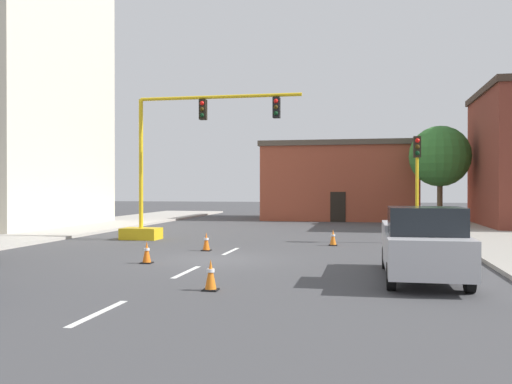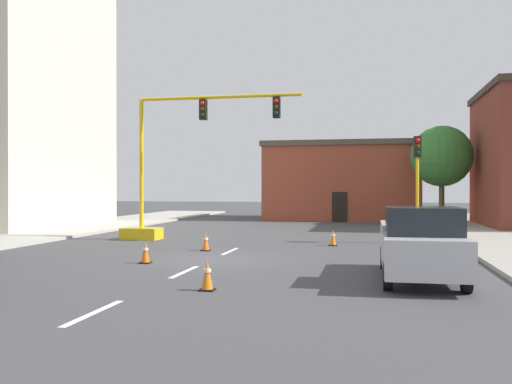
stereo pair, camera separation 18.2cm
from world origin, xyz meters
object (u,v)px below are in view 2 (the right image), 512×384
(traffic_light_pole_right, at_px, (417,165))
(traffic_cone_roadside_d, at_px, (333,238))
(traffic_cone_roadside_c, at_px, (145,252))
(traffic_cone_roadside_a, at_px, (207,275))
(traffic_cone_roadside_b, at_px, (206,242))
(traffic_signal_gantry, at_px, (163,193))
(pickup_truck_silver, at_px, (420,244))
(tree_right_far, at_px, (442,156))

(traffic_light_pole_right, xyz_separation_m, traffic_cone_roadside_d, (-3.64, -1.79, -3.19))
(traffic_cone_roadside_d, bearing_deg, traffic_cone_roadside_c, -129.48)
(traffic_cone_roadside_a, distance_m, traffic_cone_roadside_b, 8.58)
(traffic_light_pole_right, distance_m, traffic_cone_roadside_c, 13.14)
(traffic_signal_gantry, height_order, traffic_cone_roadside_b, traffic_signal_gantry)
(pickup_truck_silver, height_order, traffic_cone_roadside_c, pickup_truck_silver)
(pickup_truck_silver, xyz_separation_m, traffic_cone_roadside_d, (-2.89, 8.53, -0.63))
(traffic_cone_roadside_a, height_order, traffic_cone_roadside_d, traffic_cone_roadside_a)
(traffic_cone_roadside_b, relative_size, traffic_cone_roadside_d, 1.05)
(traffic_cone_roadside_b, bearing_deg, traffic_light_pole_right, 29.55)
(traffic_light_pole_right, height_order, pickup_truck_silver, traffic_light_pole_right)
(traffic_cone_roadside_a, distance_m, traffic_cone_roadside_d, 11.43)
(traffic_light_pole_right, distance_m, traffic_cone_roadside_a, 14.62)
(traffic_light_pole_right, xyz_separation_m, pickup_truck_silver, (-0.75, -10.32, -2.55))
(traffic_signal_gantry, bearing_deg, traffic_cone_roadside_d, -7.97)
(traffic_cone_roadside_a, xyz_separation_m, traffic_cone_roadside_c, (-3.39, 4.29, -0.02))
(traffic_signal_gantry, distance_m, pickup_truck_silver, 14.75)
(traffic_signal_gantry, relative_size, tree_right_far, 1.30)
(traffic_cone_roadside_c, bearing_deg, traffic_signal_gantry, 107.21)
(pickup_truck_silver, height_order, traffic_cone_roadside_a, pickup_truck_silver)
(pickup_truck_silver, bearing_deg, traffic_cone_roadside_a, -152.77)
(traffic_light_pole_right, distance_m, tree_right_far, 13.62)
(pickup_truck_silver, height_order, traffic_cone_roadside_b, pickup_truck_silver)
(traffic_signal_gantry, distance_m, tree_right_far, 20.24)
(traffic_light_pole_right, bearing_deg, traffic_cone_roadside_b, -150.45)
(traffic_signal_gantry, bearing_deg, pickup_truck_silver, -41.16)
(traffic_signal_gantry, relative_size, pickup_truck_silver, 1.61)
(tree_right_far, height_order, traffic_cone_roadside_b, tree_right_far)
(tree_right_far, distance_m, traffic_cone_roadside_c, 25.41)
(traffic_signal_gantry, bearing_deg, traffic_cone_roadside_b, -50.71)
(traffic_light_pole_right, relative_size, traffic_cone_roadside_b, 6.58)
(traffic_signal_gantry, xyz_separation_m, pickup_truck_silver, (11.07, -9.68, -1.25))
(tree_right_far, bearing_deg, traffic_cone_roadside_a, -108.05)
(traffic_signal_gantry, height_order, pickup_truck_silver, traffic_signal_gantry)
(traffic_light_pole_right, height_order, tree_right_far, tree_right_far)
(traffic_cone_roadside_c, bearing_deg, traffic_cone_roadside_b, 77.15)
(traffic_light_pole_right, xyz_separation_m, traffic_cone_roadside_b, (-8.43, -4.78, -3.17))
(traffic_signal_gantry, bearing_deg, tree_right_far, 43.99)
(traffic_signal_gantry, distance_m, traffic_light_pole_right, 11.91)
(pickup_truck_silver, distance_m, traffic_cone_roadside_b, 9.49)
(traffic_cone_roadside_c, bearing_deg, traffic_light_pole_right, 42.99)
(traffic_cone_roadside_b, xyz_separation_m, traffic_cone_roadside_c, (-0.89, -3.91, -0.00))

